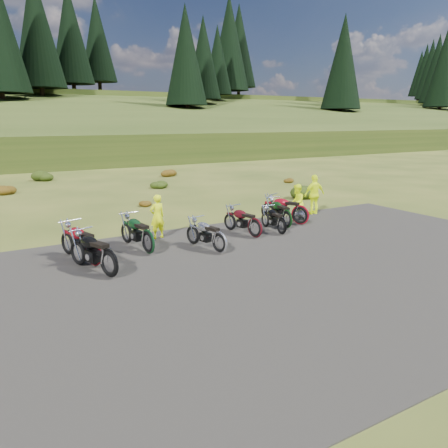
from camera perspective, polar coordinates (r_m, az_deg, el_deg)
ground at (r=14.61m, az=3.60°, el=-3.59°), size 300.00×300.00×0.00m
gravel_pad at (r=13.08m, az=8.48°, el=-5.78°), size 20.00×12.00×0.04m
hill_slope at (r=62.24m, az=-23.14°, el=8.46°), size 300.00×45.97×9.37m
hill_plateau at (r=121.92m, az=-26.90°, el=10.03°), size 300.00×90.00×9.17m
conifer_23 at (r=75.55m, az=-23.31°, el=22.50°), size 7.48×7.48×19.00m
conifer_24 at (r=82.53m, az=-19.48°, el=22.43°), size 7.04×7.04×18.00m
conifer_25 at (r=89.74m, az=-16.26°, el=22.18°), size 6.60×6.60×17.00m
conifer_26 at (r=67.70m, az=-5.02°, el=21.13°), size 6.16×6.16×16.00m
conifer_27 at (r=75.77m, az=-2.71°, el=20.87°), size 5.72×5.72×15.00m
conifer_28 at (r=83.93m, az=-0.85°, el=20.63°), size 5.28×5.28×14.00m
conifer_29 at (r=92.65m, az=0.67°, el=22.58°), size 7.92×7.92×20.00m
conifer_30 at (r=100.90m, az=1.95°, el=22.23°), size 7.48×7.48×19.00m
conifer_31 at (r=84.30m, az=15.29°, el=19.76°), size 7.04×7.04×18.00m
conifer_32 at (r=92.81m, az=15.32°, el=19.57°), size 6.60×6.60×17.00m
conifer_33 at (r=101.32m, az=15.34°, el=19.41°), size 6.16×6.16×16.00m
conifer_34 at (r=109.83m, az=15.35°, el=19.27°), size 5.72×5.72×15.00m
conifer_35 at (r=118.34m, az=15.37°, el=19.16°), size 5.28×5.28×14.00m
conifer_36 at (r=127.14m, az=15.46°, el=20.18°), size 7.92×7.92×20.00m
conifer_37 at (r=115.28m, az=26.83°, el=17.76°), size 7.48×7.48×19.00m
conifer_38 at (r=123.65m, az=26.06°, el=17.78°), size 7.04×7.04×18.00m
conifer_39 at (r=132.04m, az=25.38°, el=17.79°), size 6.60×6.60×17.00m
conifer_40 at (r=140.45m, az=24.79°, el=17.80°), size 6.16×6.16×16.00m
conifer_41 at (r=148.80m, az=24.23°, el=17.50°), size 5.72×5.72×15.00m
shrub_2 at (r=28.51m, az=-26.71°, el=4.17°), size 1.30×1.30×0.77m
shrub_3 at (r=34.01m, az=-22.48°, el=6.00°), size 1.56×1.56×0.92m
shrub_4 at (r=22.44m, az=-10.41°, el=2.84°), size 0.77×0.77×0.45m
shrub_5 at (r=28.34m, az=-8.57°, el=5.25°), size 1.03×1.03×0.61m
shrub_6 at (r=34.28m, az=-7.35°, el=6.83°), size 1.30×1.30×0.77m
shrub_7 at (r=24.96m, az=10.48°, el=4.44°), size 1.56×1.56×0.92m
shrub_8 at (r=30.87m, az=8.19°, el=5.79°), size 0.77×0.77×0.45m
motorcycle_0 at (r=12.61m, az=-14.66°, el=-6.84°), size 1.50×2.43×1.21m
motorcycle_1 at (r=13.68m, az=-16.54°, el=-5.35°), size 1.42×2.46×1.22m
motorcycle_2 at (r=14.48m, az=-9.82°, el=-3.94°), size 1.09×2.37×1.20m
motorcycle_3 at (r=14.33m, az=-0.61°, el=-3.91°), size 1.12×2.14×1.07m
motorcycle_4 at (r=16.24m, az=4.04°, el=-1.85°), size 1.07×2.17×1.09m
motorcycle_5 at (r=16.78m, az=7.48°, el=-1.43°), size 0.81×1.91×0.97m
motorcycle_6 at (r=18.47m, az=9.87°, el=-0.13°), size 1.62×2.40×1.20m
motorcycle_7 at (r=17.79m, az=8.19°, el=-0.60°), size 0.97×2.19×1.11m
person_middle at (r=16.11m, az=-8.72°, el=0.87°), size 0.65×0.48×1.62m
person_right_a at (r=18.95m, az=9.47°, el=2.68°), size 0.98×0.97×1.59m
person_right_b at (r=20.51m, az=11.71°, el=3.73°), size 1.10×0.52×1.82m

